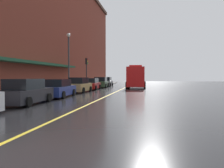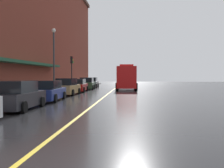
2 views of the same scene
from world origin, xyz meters
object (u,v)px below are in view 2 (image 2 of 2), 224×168
at_px(traffic_light_near, 72,66).
at_px(parking_meter_0, 84,81).
at_px(parked_car_2, 48,91).
at_px(parking_meter_2, 72,82).
at_px(parking_meter_1, 56,84).
at_px(parked_car_1, 18,96).
at_px(parked_car_6, 92,83).
at_px(parked_car_5, 87,84).
at_px(street_lamp_left, 54,53).
at_px(parked_car_3, 67,87).
at_px(fire_truck, 126,78).
at_px(parked_car_4, 78,86).

bearing_deg(traffic_light_near, parking_meter_0, 90.39).
height_order(parked_car_2, parking_meter_2, parked_car_2).
bearing_deg(parking_meter_1, parked_car_1, -83.95).
bearing_deg(parked_car_6, parked_car_5, 179.74).
bearing_deg(parking_meter_1, street_lamp_left, 112.96).
bearing_deg(parking_meter_1, parked_car_3, -28.52).
xyz_separation_m(parked_car_6, fire_truck, (5.77, -5.63, 0.84)).
xyz_separation_m(parked_car_2, parked_car_5, (0.11, 17.74, 0.04)).
bearing_deg(parked_car_4, street_lamp_left, 147.48).
xyz_separation_m(parked_car_4, parked_car_6, (-0.02, 11.34, 0.04)).
bearing_deg(parked_car_5, parking_meter_2, 150.24).
relative_size(fire_truck, street_lamp_left, 1.12).
xyz_separation_m(parked_car_3, parked_car_6, (-0.03, 16.83, -0.01)).
relative_size(parking_meter_0, parking_meter_2, 1.00).
relative_size(fire_truck, traffic_light_near, 1.80).
height_order(parked_car_3, parked_car_4, parked_car_3).
relative_size(parked_car_5, parking_meter_0, 3.34).
distance_m(parking_meter_0, traffic_light_near, 9.27).
relative_size(fire_truck, parking_meter_2, 5.82).
bearing_deg(traffic_light_near, parking_meter_2, 96.50).
height_order(parked_car_2, fire_truck, fire_truck).
bearing_deg(parked_car_4, traffic_light_near, 25.46).
height_order(parked_car_6, parking_meter_2, parked_car_6).
bearing_deg(parked_car_4, parking_meter_2, 22.21).
distance_m(parked_car_3, traffic_light_near, 8.49).
distance_m(parked_car_2, parked_car_5, 17.74).
height_order(parked_car_5, parking_meter_0, parked_car_5).
height_order(parked_car_5, street_lamp_left, street_lamp_left).
xyz_separation_m(parking_meter_2, street_lamp_left, (-0.60, -6.42, 3.34)).
bearing_deg(parking_meter_2, parking_meter_1, -90.00).
xyz_separation_m(parked_car_2, parked_car_6, (-0.03, 23.11, 0.03)).
xyz_separation_m(parked_car_1, street_lamp_left, (-1.93, 13.94, 3.61)).
bearing_deg(parking_meter_2, parked_car_4, -66.05).
height_order(parked_car_1, parking_meter_0, parked_car_1).
xyz_separation_m(parking_meter_1, traffic_light_near, (0.06, 7.29, 2.10)).
height_order(fire_truck, parking_meter_0, fire_truck).
bearing_deg(parked_car_3, street_lamp_left, 44.48).
xyz_separation_m(parking_meter_1, street_lamp_left, (-0.60, 1.42, 3.34)).
xyz_separation_m(parked_car_3, parking_meter_0, (-1.38, 17.08, 0.27)).
distance_m(parked_car_1, fire_truck, 23.71).
relative_size(street_lamp_left, traffic_light_near, 1.61).
distance_m(parked_car_1, parking_meter_0, 28.89).
height_order(parked_car_5, parking_meter_1, parked_car_5).
relative_size(parked_car_4, parking_meter_1, 3.58).
bearing_deg(parking_meter_2, parked_car_1, -86.27).
distance_m(parked_car_5, street_lamp_left, 10.18).
xyz_separation_m(parked_car_5, traffic_light_near, (-1.44, -3.41, 2.36)).
xyz_separation_m(parked_car_4, street_lamp_left, (-1.98, -3.32, 3.66)).
bearing_deg(fire_truck, street_lamp_left, -42.01).
bearing_deg(parked_car_3, parking_meter_0, 6.65).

